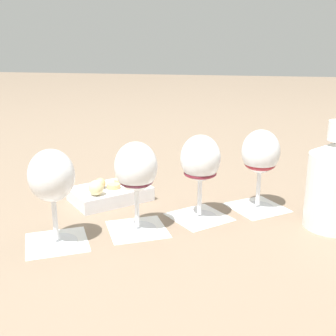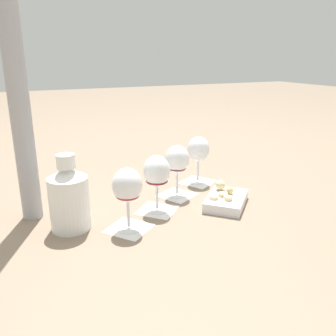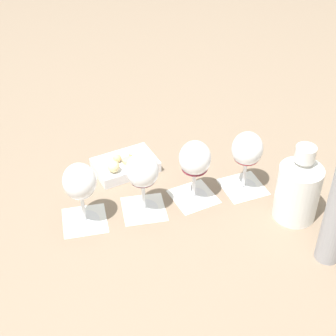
% 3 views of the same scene
% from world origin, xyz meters
% --- Properties ---
extents(ground_plane, '(8.00, 8.00, 0.00)m').
position_xyz_m(ground_plane, '(0.00, 0.00, 0.00)').
color(ground_plane, '#7F6B56').
extents(tasting_card_0, '(0.15, 0.15, 0.00)m').
position_xyz_m(tasting_card_0, '(-0.17, -0.12, 0.00)').
color(tasting_card_0, white).
rests_on(tasting_card_0, ground_plane).
extents(tasting_card_1, '(0.15, 0.15, 0.00)m').
position_xyz_m(tasting_card_1, '(-0.05, -0.04, 0.00)').
color(tasting_card_1, white).
rests_on(tasting_card_1, ground_plane).
extents(tasting_card_2, '(0.14, 0.14, 0.00)m').
position_xyz_m(tasting_card_2, '(0.05, 0.04, 0.00)').
color(tasting_card_2, white).
rests_on(tasting_card_2, ground_plane).
extents(tasting_card_3, '(0.14, 0.14, 0.00)m').
position_xyz_m(tasting_card_3, '(0.18, 0.12, 0.00)').
color(tasting_card_3, white).
rests_on(tasting_card_3, ground_plane).
extents(wine_glass_0, '(0.08, 0.08, 0.17)m').
position_xyz_m(wine_glass_0, '(-0.17, -0.12, 0.12)').
color(wine_glass_0, white).
rests_on(wine_glass_0, tasting_card_0).
extents(wine_glass_1, '(0.08, 0.08, 0.17)m').
position_xyz_m(wine_glass_1, '(-0.05, -0.04, 0.12)').
color(wine_glass_1, white).
rests_on(wine_glass_1, tasting_card_1).
extents(wine_glass_2, '(0.08, 0.08, 0.17)m').
position_xyz_m(wine_glass_2, '(0.05, 0.04, 0.12)').
color(wine_glass_2, white).
rests_on(wine_glass_2, tasting_card_2).
extents(wine_glass_3, '(0.08, 0.08, 0.17)m').
position_xyz_m(wine_glass_3, '(0.18, 0.12, 0.12)').
color(wine_glass_3, white).
rests_on(wine_glass_3, tasting_card_3).
extents(ceramic_vase, '(0.10, 0.10, 0.21)m').
position_xyz_m(ceramic_vase, '(-0.31, -0.05, 0.09)').
color(ceramic_vase, white).
rests_on(ceramic_vase, ground_plane).
extents(snack_dish, '(0.19, 0.19, 0.06)m').
position_xyz_m(snack_dish, '(0.15, -0.10, 0.02)').
color(snack_dish, silver).
rests_on(snack_dish, ground_plane).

